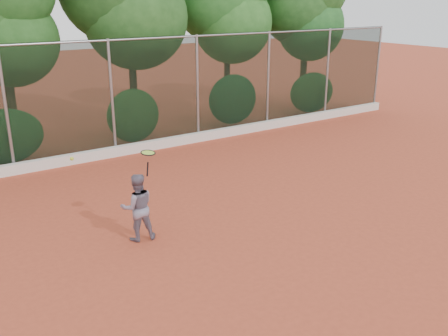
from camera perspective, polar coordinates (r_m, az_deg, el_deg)
ground at (r=10.16m, az=3.20°, el=-8.21°), size 80.00×80.00×0.00m
concrete_curb at (r=15.68m, az=-12.02°, el=1.91°), size 24.00×0.20×0.30m
tennis_player at (r=10.04m, az=-9.86°, el=-4.44°), size 0.78×0.66×1.39m
chainlink_fence at (r=15.45m, az=-12.71°, el=8.14°), size 24.09×0.09×3.50m
foliage_backdrop at (r=16.89m, az=-17.79°, el=17.31°), size 23.70×3.63×7.55m
tennis_racket at (r=9.70m, az=-8.68°, el=1.51°), size 0.39×0.39×0.53m
tennis_ball_in_flight at (r=9.54m, az=-17.00°, el=1.02°), size 0.07×0.07×0.07m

